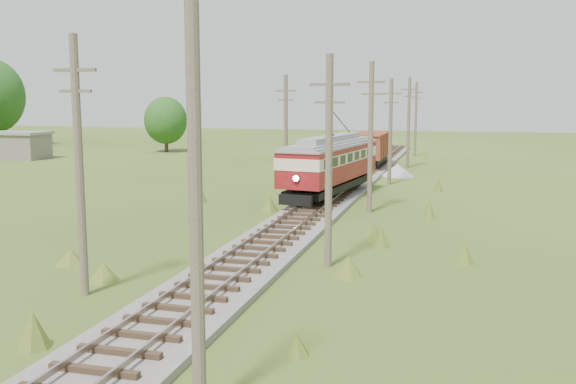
% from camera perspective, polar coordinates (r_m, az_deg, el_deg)
% --- Properties ---
extents(railbed_main, '(3.60, 96.00, 0.57)m').
position_cam_1_polar(railbed_main, '(42.59, 3.52, -0.67)').
color(railbed_main, '#605B54').
rests_on(railbed_main, ground).
extents(streetcar, '(4.59, 12.71, 5.76)m').
position_cam_1_polar(streetcar, '(43.31, 3.83, 2.77)').
color(streetcar, black).
rests_on(streetcar, ground).
extents(gondola, '(2.92, 8.90, 2.95)m').
position_cam_1_polar(gondola, '(63.08, 7.40, 4.01)').
color(gondola, black).
rests_on(gondola, ground).
extents(gravel_pile, '(2.99, 3.17, 1.09)m').
position_cam_1_polar(gravel_pile, '(57.46, 9.80, 1.89)').
color(gravel_pile, gray).
rests_on(gravel_pile, ground).
extents(utility_pole_r_1, '(0.30, 0.30, 8.80)m').
position_cam_1_polar(utility_pole_r_1, '(13.54, -8.18, -2.26)').
color(utility_pole_r_1, brown).
rests_on(utility_pole_r_1, ground).
extents(utility_pole_r_2, '(1.60, 0.30, 8.60)m').
position_cam_1_polar(utility_pole_r_2, '(25.84, 3.65, 2.91)').
color(utility_pole_r_2, brown).
rests_on(utility_pole_r_2, ground).
extents(utility_pole_r_3, '(1.60, 0.30, 9.00)m').
position_cam_1_polar(utility_pole_r_3, '(38.63, 7.35, 4.96)').
color(utility_pole_r_3, brown).
rests_on(utility_pole_r_3, ground).
extents(utility_pole_r_4, '(1.60, 0.30, 8.40)m').
position_cam_1_polar(utility_pole_r_4, '(51.56, 9.09, 5.43)').
color(utility_pole_r_4, brown).
rests_on(utility_pole_r_4, ground).
extents(utility_pole_r_5, '(1.60, 0.30, 8.90)m').
position_cam_1_polar(utility_pole_r_5, '(64.45, 10.68, 6.18)').
color(utility_pole_r_5, brown).
rests_on(utility_pole_r_5, ground).
extents(utility_pole_r_6, '(1.60, 0.30, 8.70)m').
position_cam_1_polar(utility_pole_r_6, '(77.43, 11.28, 6.43)').
color(utility_pole_r_6, brown).
rests_on(utility_pole_r_6, ground).
extents(utility_pole_l_a, '(1.60, 0.30, 9.00)m').
position_cam_1_polar(utility_pole_l_a, '(23.08, -18.08, 2.36)').
color(utility_pole_l_a, brown).
rests_on(utility_pole_l_a, ground).
extents(utility_pole_l_b, '(1.60, 0.30, 8.60)m').
position_cam_1_polar(utility_pole_l_b, '(49.00, -0.20, 5.50)').
color(utility_pole_l_b, brown).
rests_on(utility_pole_l_b, ground).
extents(tree_mid_a, '(5.46, 5.46, 7.03)m').
position_cam_1_polar(tree_mid_a, '(83.60, -10.82, 6.27)').
color(tree_mid_a, '#38281C').
rests_on(tree_mid_a, ground).
extents(shed, '(6.40, 4.40, 3.10)m').
position_cam_1_polar(shed, '(78.99, -22.81, 3.87)').
color(shed, slate).
rests_on(shed, ground).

